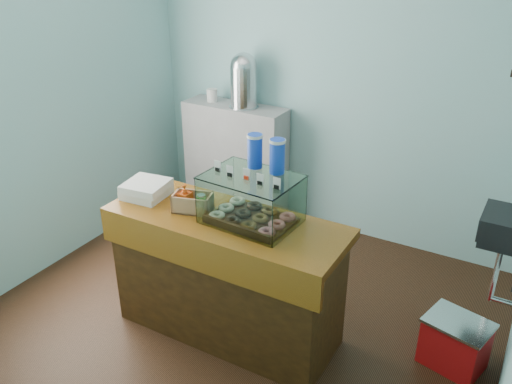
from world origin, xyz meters
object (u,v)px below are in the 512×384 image
Objects in this scene: counter at (227,276)px; coffee_urn at (244,79)px; display_case at (255,195)px; red_cooler at (455,343)px.

coffee_urn is at bearing 116.93° from counter.
display_case is at bearing -56.88° from coffee_urn.
coffee_urn reaches higher than display_case.
counter reaches higher than red_cooler.
coffee_urn is 2.78m from red_cooler.
counter is at bearing -148.92° from red_cooler.
red_cooler is at bearing 16.79° from counter.
display_case reaches higher than counter.
red_cooler is (1.45, 0.44, -0.28)m from counter.
coffee_urn is 1.10× the size of red_cooler.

